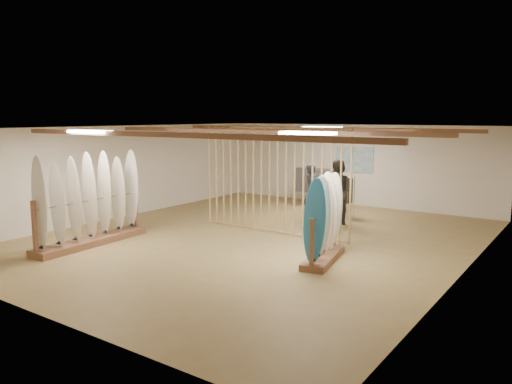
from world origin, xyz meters
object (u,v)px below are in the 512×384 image
Objects in this scene: clothing_rack_b at (334,189)px; shopper_b at (339,188)px; rack_left at (90,214)px; clothing_rack_a at (312,181)px; rack_right at (324,232)px; shopper_a at (312,188)px.

clothing_rack_b is 1.05m from shopper_b.
rack_left reaches higher than clothing_rack_a.
rack_right is 6.57m from clothing_rack_a.
rack_right is 1.50× the size of clothing_rack_b.
rack_left reaches higher than rack_right.
rack_left is at bearing -116.70° from shopper_b.
rack_left is 6.79m from shopper_b.
rack_right is at bearing 17.90° from rack_left.
clothing_rack_b is 0.70× the size of shopper_a.
rack_right is 4.42m from shopper_a.
rack_right is at bearing 164.87° from shopper_a.
clothing_rack_a is at bearing 150.08° from clothing_rack_b.
rack_right is 1.04× the size of shopper_a.
shopper_b is at bearing -147.77° from shopper_a.
clothing_rack_a is 2.16m from shopper_a.
shopper_b reaches higher than shopper_a.
shopper_a is at bearing -72.19° from clothing_rack_a.
clothing_rack_a is at bearing 141.90° from shopper_b.
rack_right reaches higher than clothing_rack_a.
rack_left reaches higher than shopper_b.
shopper_a reaches higher than clothing_rack_a.
shopper_b is (0.56, -0.87, 0.19)m from clothing_rack_b.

